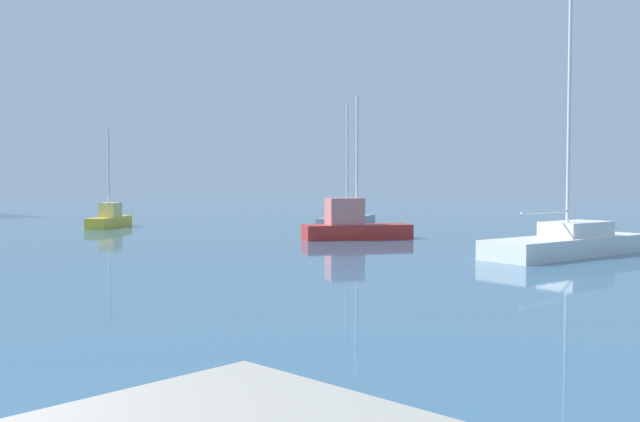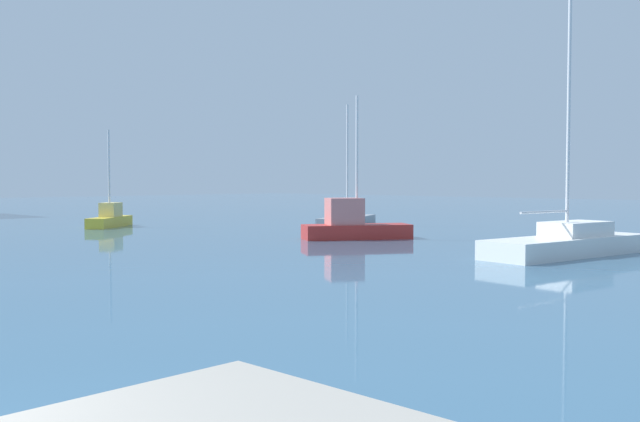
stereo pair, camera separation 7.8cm
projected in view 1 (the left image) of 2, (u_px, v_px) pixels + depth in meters
The scene contains 5 objects.
water at pixel (144, 242), 29.80m from camera, with size 160.00×160.00×0.00m, color #38607F.
sailboat_red_mid_harbor at pixel (353, 224), 31.44m from camera, with size 4.85×3.86×6.36m.
sailboat_yellow_behind_lamppost at pixel (110, 218), 39.47m from camera, with size 3.85×3.31×5.42m.
sailboat_grey_distant_east at pixel (346, 219), 40.75m from camera, with size 6.09×4.01×6.96m.
sailboat_white_far_left at pixel (569, 241), 24.52m from camera, with size 7.43×3.06×11.10m.
Camera 1 is at (-1.18, -6.01, 2.61)m, focal length 39.72 mm.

